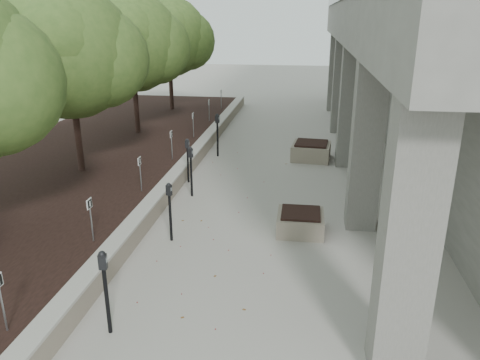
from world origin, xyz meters
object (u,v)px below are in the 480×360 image
Objects in this scene: crabapple_tree_3 at (71,81)px; planter_front at (300,222)px; parking_meter_2 at (170,212)px; parking_meter_5 at (218,135)px; parking_meter_3 at (191,172)px; crabapple_tree_5 at (169,54)px; parking_meter_4 at (188,161)px; parking_meter_1 at (106,293)px; planter_back at (311,151)px; crabapple_tree_4 at (133,64)px.

planter_front is at bearing -20.89° from crabapple_tree_3.
parking_meter_2 is 0.89× the size of parking_meter_5.
planter_front is at bearing -46.32° from parking_meter_5.
crabapple_tree_3 is 7.78m from planter_front.
parking_meter_3 reaches higher than parking_meter_2.
crabapple_tree_3 is 5.71m from parking_meter_2.
crabapple_tree_5 reaches higher than parking_meter_3.
parking_meter_5 is at bearing -61.33° from crabapple_tree_5.
parking_meter_5 reaches higher than planter_front.
parking_meter_1 is at bearing -87.93° from parking_meter_4.
parking_meter_2 is at bearing -83.51° from parking_meter_4.
parking_meter_3 reaches higher than planter_back.
planter_front is at bearing -16.30° from parking_meter_3.
parking_meter_5 is at bearing -177.57° from planter_back.
parking_meter_4 is 4.66m from planter_front.
parking_meter_1 reaches higher than parking_meter_3.
crabapple_tree_5 reaches higher than parking_meter_5.
parking_meter_2 is at bearing 79.18° from parking_meter_1.
parking_meter_4 reaches higher than planter_front.
parking_meter_3 is 5.40m from planter_back.
parking_meter_1 is (3.77, -11.82, -2.37)m from crabapple_tree_4.
parking_meter_2 is at bearing -72.29° from parking_meter_5.
parking_meter_2 is (3.84, -13.47, -2.42)m from crabapple_tree_5.
crabapple_tree_3 is at bearing -175.42° from parking_meter_3.
parking_meter_1 reaches higher than parking_meter_4.
parking_meter_3 is at bearing -71.19° from crabapple_tree_5.
planter_back is (3.24, 10.35, -0.44)m from parking_meter_1.
crabapple_tree_5 is 14.21m from parking_meter_2.
parking_meter_1 is at bearing -77.38° from crabapple_tree_5.
crabapple_tree_5 is 3.43× the size of parking_meter_5.
crabapple_tree_4 is (0.00, 5.00, 0.00)m from crabapple_tree_3.
parking_meter_5 reaches higher than parking_meter_1.
crabapple_tree_3 is 8.15m from parking_meter_1.
crabapple_tree_5 reaches higher than parking_meter_1.
crabapple_tree_4 reaches higher than parking_meter_5.
parking_meter_1 is at bearing -73.68° from parking_meter_3.
planter_front is (6.76, -2.58, -2.86)m from crabapple_tree_3.
planter_back is at bearing 80.78° from parking_meter_2.
crabapple_tree_4 is 3.91× the size of parking_meter_4.
parking_meter_1 reaches higher than planter_front.
parking_meter_3 is 0.92× the size of parking_meter_5.
crabapple_tree_4 is 3.71× the size of parking_meter_3.
planter_front is at bearing 45.16° from parking_meter_1.
crabapple_tree_5 is 4.11× the size of planter_back.
crabapple_tree_5 is 17.40m from parking_meter_1.
parking_meter_4 is at bearing -140.77° from planter_back.
planter_back is at bearing 26.70° from crabapple_tree_3.
parking_meter_1 is (3.77, -16.82, -2.37)m from crabapple_tree_5.
planter_back reaches higher than planter_front.
parking_meter_2 is 1.01× the size of parking_meter_4.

